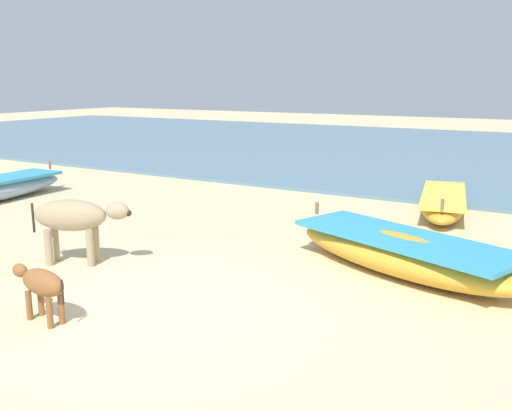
# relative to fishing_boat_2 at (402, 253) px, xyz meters

# --- Properties ---
(ground) EXTENTS (80.00, 80.00, 0.00)m
(ground) POSITION_rel_fishing_boat_2_xyz_m (-2.13, -2.81, -0.31)
(ground) COLOR beige
(sea_water) EXTENTS (60.00, 20.00, 0.08)m
(sea_water) POSITION_rel_fishing_boat_2_xyz_m (-2.13, 14.84, -0.27)
(sea_water) COLOR slate
(sea_water) RESTS_ON ground
(fishing_boat_2) EXTENTS (3.98, 2.43, 0.77)m
(fishing_boat_2) POSITION_rel_fishing_boat_2_xyz_m (0.00, 0.00, 0.00)
(fishing_boat_2) COLOR gold
(fishing_boat_2) RESTS_ON ground
(fishing_boat_5) EXTENTS (1.54, 3.58, 0.63)m
(fishing_boat_5) POSITION_rel_fishing_boat_2_xyz_m (-0.32, 4.19, -0.07)
(fishing_boat_5) COLOR gold
(fishing_boat_5) RESTS_ON ground
(cow_adult_dun) EXTENTS (1.47, 0.95, 1.01)m
(cow_adult_dun) POSITION_rel_fishing_boat_2_xyz_m (-4.45, -2.08, 0.42)
(cow_adult_dun) COLOR tan
(cow_adult_dun) RESTS_ON ground
(calf_near_brown) EXTENTS (0.98, 0.35, 0.63)m
(calf_near_brown) POSITION_rel_fishing_boat_2_xyz_m (-3.15, -3.78, 0.15)
(calf_near_brown) COLOR brown
(calf_near_brown) RESTS_ON ground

